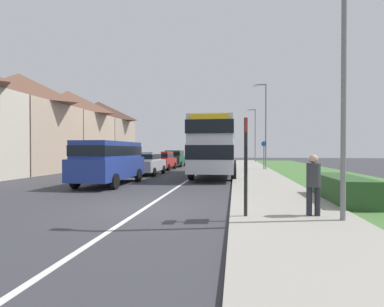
{
  "coord_description": "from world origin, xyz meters",
  "views": [
    {
      "loc": [
        2.73,
        -8.74,
        1.79
      ],
      "look_at": [
        0.56,
        6.36,
        1.6
      ],
      "focal_mm": 28.05,
      "sensor_mm": 36.0,
      "label": 1
    }
  ],
  "objects_px": {
    "street_lamp_mid": "(265,121)",
    "street_lamp_far": "(254,132)",
    "parked_car_red": "(162,160)",
    "parked_car_dark_green": "(175,158)",
    "pedestrian_at_stop": "(313,182)",
    "parked_van_blue": "(110,159)",
    "bus_stop_sign": "(246,160)",
    "double_decker_bus": "(215,145)",
    "cycle_route_sign": "(264,154)",
    "street_lamp_near": "(339,51)",
    "parked_car_silver": "(146,162)"
  },
  "relations": [
    {
      "from": "parked_van_blue",
      "to": "street_lamp_far",
      "type": "xyz_separation_m",
      "value": [
        8.97,
        27.46,
        2.9
      ]
    },
    {
      "from": "street_lamp_near",
      "to": "street_lamp_mid",
      "type": "height_order",
      "value": "street_lamp_mid"
    },
    {
      "from": "street_lamp_near",
      "to": "street_lamp_mid",
      "type": "relative_size",
      "value": 0.96
    },
    {
      "from": "double_decker_bus",
      "to": "street_lamp_mid",
      "type": "bearing_deg",
      "value": 58.36
    },
    {
      "from": "parked_van_blue",
      "to": "parked_car_red",
      "type": "height_order",
      "value": "parked_van_blue"
    },
    {
      "from": "parked_car_silver",
      "to": "bus_stop_sign",
      "type": "distance_m",
      "value": 14.57
    },
    {
      "from": "cycle_route_sign",
      "to": "parked_car_dark_green",
      "type": "bearing_deg",
      "value": 150.56
    },
    {
      "from": "parked_van_blue",
      "to": "bus_stop_sign",
      "type": "distance_m",
      "value": 9.52
    },
    {
      "from": "parked_car_dark_green",
      "to": "street_lamp_far",
      "type": "height_order",
      "value": "street_lamp_far"
    },
    {
      "from": "parked_car_red",
      "to": "pedestrian_at_stop",
      "type": "relative_size",
      "value": 2.55
    },
    {
      "from": "parked_car_silver",
      "to": "parked_car_dark_green",
      "type": "bearing_deg",
      "value": 90.32
    },
    {
      "from": "parked_van_blue",
      "to": "pedestrian_at_stop",
      "type": "xyz_separation_m",
      "value": [
        8.3,
        -6.59,
        -0.34
      ]
    },
    {
      "from": "street_lamp_near",
      "to": "pedestrian_at_stop",
      "type": "bearing_deg",
      "value": 138.67
    },
    {
      "from": "parked_van_blue",
      "to": "pedestrian_at_stop",
      "type": "relative_size",
      "value": 3.24
    },
    {
      "from": "cycle_route_sign",
      "to": "street_lamp_far",
      "type": "bearing_deg",
      "value": 89.31
    },
    {
      "from": "cycle_route_sign",
      "to": "street_lamp_mid",
      "type": "bearing_deg",
      "value": 74.07
    },
    {
      "from": "pedestrian_at_stop",
      "to": "parked_van_blue",
      "type": "bearing_deg",
      "value": 141.53
    },
    {
      "from": "parked_car_silver",
      "to": "cycle_route_sign",
      "type": "distance_m",
      "value": 10.38
    },
    {
      "from": "double_decker_bus",
      "to": "street_lamp_near",
      "type": "height_order",
      "value": "street_lamp_near"
    },
    {
      "from": "parked_car_red",
      "to": "bus_stop_sign",
      "type": "relative_size",
      "value": 1.64
    },
    {
      "from": "parked_car_red",
      "to": "street_lamp_near",
      "type": "distance_m",
      "value": 20.67
    },
    {
      "from": "cycle_route_sign",
      "to": "street_lamp_far",
      "type": "distance_m",
      "value": 15.97
    },
    {
      "from": "parked_van_blue",
      "to": "street_lamp_far",
      "type": "bearing_deg",
      "value": 71.91
    },
    {
      "from": "double_decker_bus",
      "to": "parked_van_blue",
      "type": "relative_size",
      "value": 1.83
    },
    {
      "from": "double_decker_bus",
      "to": "parked_car_silver",
      "type": "distance_m",
      "value": 5.12
    },
    {
      "from": "double_decker_bus",
      "to": "pedestrian_at_stop",
      "type": "height_order",
      "value": "double_decker_bus"
    },
    {
      "from": "double_decker_bus",
      "to": "bus_stop_sign",
      "type": "relative_size",
      "value": 3.8
    },
    {
      "from": "parked_car_red",
      "to": "street_lamp_mid",
      "type": "bearing_deg",
      "value": 3.84
    },
    {
      "from": "double_decker_bus",
      "to": "parked_car_silver",
      "type": "xyz_separation_m",
      "value": [
        -4.95,
        0.39,
        -1.23
      ]
    },
    {
      "from": "double_decker_bus",
      "to": "street_lamp_far",
      "type": "relative_size",
      "value": 1.35
    },
    {
      "from": "cycle_route_sign",
      "to": "street_lamp_mid",
      "type": "height_order",
      "value": "street_lamp_mid"
    },
    {
      "from": "street_lamp_mid",
      "to": "street_lamp_far",
      "type": "xyz_separation_m",
      "value": [
        0.11,
        15.46,
        -0.07
      ]
    },
    {
      "from": "pedestrian_at_stop",
      "to": "street_lamp_mid",
      "type": "distance_m",
      "value": 18.9
    },
    {
      "from": "bus_stop_sign",
      "to": "cycle_route_sign",
      "type": "xyz_separation_m",
      "value": [
        2.18,
        18.6,
        -0.11
      ]
    },
    {
      "from": "parked_car_dark_green",
      "to": "street_lamp_far",
      "type": "xyz_separation_m",
      "value": [
        8.98,
        10.76,
        3.28
      ]
    },
    {
      "from": "double_decker_bus",
      "to": "cycle_route_sign",
      "type": "relative_size",
      "value": 3.92
    },
    {
      "from": "parked_car_red",
      "to": "parked_car_dark_green",
      "type": "height_order",
      "value": "parked_car_dark_green"
    },
    {
      "from": "bus_stop_sign",
      "to": "street_lamp_mid",
      "type": "xyz_separation_m",
      "value": [
        2.26,
        18.87,
        2.74
      ]
    },
    {
      "from": "parked_van_blue",
      "to": "street_lamp_far",
      "type": "relative_size",
      "value": 0.74
    },
    {
      "from": "parked_car_dark_green",
      "to": "parked_car_red",
      "type": "bearing_deg",
      "value": -90.78
    },
    {
      "from": "bus_stop_sign",
      "to": "parked_van_blue",
      "type": "bearing_deg",
      "value": 133.86
    },
    {
      "from": "cycle_route_sign",
      "to": "street_lamp_near",
      "type": "distance_m",
      "value": 18.94
    },
    {
      "from": "double_decker_bus",
      "to": "pedestrian_at_stop",
      "type": "relative_size",
      "value": 5.91
    },
    {
      "from": "cycle_route_sign",
      "to": "bus_stop_sign",
      "type": "bearing_deg",
      "value": -96.7
    },
    {
      "from": "cycle_route_sign",
      "to": "parked_van_blue",
      "type": "bearing_deg",
      "value": -126.79
    },
    {
      "from": "cycle_route_sign",
      "to": "street_lamp_far",
      "type": "xyz_separation_m",
      "value": [
        0.19,
        15.72,
        2.79
      ]
    },
    {
      "from": "street_lamp_mid",
      "to": "street_lamp_near",
      "type": "bearing_deg",
      "value": -90.28
    },
    {
      "from": "parked_van_blue",
      "to": "bus_stop_sign",
      "type": "xyz_separation_m",
      "value": [
        6.59,
        -6.86,
        0.23
      ]
    },
    {
      "from": "parked_van_blue",
      "to": "parked_car_dark_green",
      "type": "height_order",
      "value": "parked_van_blue"
    },
    {
      "from": "double_decker_bus",
      "to": "bus_stop_sign",
      "type": "distance_m",
      "value": 12.73
    }
  ]
}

